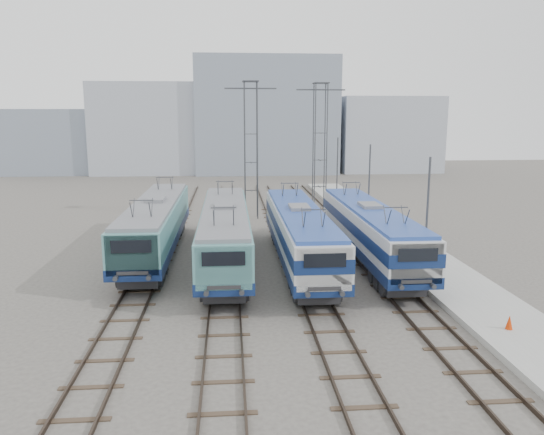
{
  "coord_description": "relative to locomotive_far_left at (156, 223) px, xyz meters",
  "views": [
    {
      "loc": [
        -1.92,
        -25.1,
        9.18
      ],
      "look_at": [
        0.66,
        7.0,
        2.91
      ],
      "focal_mm": 35.0,
      "sensor_mm": 36.0,
      "label": 1
    }
  ],
  "objects": [
    {
      "name": "building_east",
      "position": [
        30.75,
        52.86,
        3.76
      ],
      "size": [
        16.0,
        12.0,
        12.0
      ],
      "primitive_type": "cube",
      "color": "#A5ACB9",
      "rests_on": "ground"
    },
    {
      "name": "building_center",
      "position": [
        10.75,
        52.86,
        6.76
      ],
      "size": [
        22.0,
        14.0,
        18.0
      ],
      "primitive_type": "cube",
      "color": "gray",
      "rests_on": "ground"
    },
    {
      "name": "mast_front",
      "position": [
        15.35,
        -7.14,
        1.26
      ],
      "size": [
        0.12,
        0.12,
        7.0
      ],
      "primitive_type": "cylinder",
      "color": "#3F4247",
      "rests_on": "ground"
    },
    {
      "name": "building_far_west",
      "position": [
        -23.25,
        52.86,
        2.76
      ],
      "size": [
        14.0,
        10.0,
        10.0
      ],
      "primitive_type": "cube",
      "color": "gray",
      "rests_on": "ground"
    },
    {
      "name": "platform",
      "position": [
        16.95,
        -1.14,
        -2.09
      ],
      "size": [
        4.0,
        70.0,
        0.3
      ],
      "primitive_type": "cube",
      "color": "#9E9E99",
      "rests_on": "ground"
    },
    {
      "name": "mast_rear",
      "position": [
        15.35,
        16.86,
        1.26
      ],
      "size": [
        0.12,
        0.12,
        7.0
      ],
      "primitive_type": "cylinder",
      "color": "#3F4247",
      "rests_on": "ground"
    },
    {
      "name": "locomotive_center_right",
      "position": [
        9.0,
        -3.15,
        0.01
      ],
      "size": [
        2.78,
        17.58,
        3.3
      ],
      "color": "#10214F",
      "rests_on": "ground"
    },
    {
      "name": "safety_cone",
      "position": [
        16.46,
        -14.1,
        -1.63
      ],
      "size": [
        0.3,
        0.3,
        0.61
      ],
      "primitive_type": "cone",
      "color": "red",
      "rests_on": "platform"
    },
    {
      "name": "catenary_tower_west",
      "position": [
        6.75,
        12.86,
        4.4
      ],
      "size": [
        4.5,
        1.2,
        12.0
      ],
      "color": "#3F4247",
      "rests_on": "ground"
    },
    {
      "name": "mast_mid",
      "position": [
        15.35,
        4.86,
        1.26
      ],
      "size": [
        0.12,
        0.12,
        7.0
      ],
      "primitive_type": "cylinder",
      "color": "#3F4247",
      "rests_on": "ground"
    },
    {
      "name": "catenary_tower_east",
      "position": [
        13.25,
        14.86,
        4.4
      ],
      "size": [
        4.5,
        1.2,
        12.0
      ],
      "color": "#3F4247",
      "rests_on": "ground"
    },
    {
      "name": "locomotive_far_left",
      "position": [
        0.0,
        0.0,
        0.0
      ],
      "size": [
        2.85,
        17.98,
        3.38
      ],
      "color": "#10214F",
      "rests_on": "ground"
    },
    {
      "name": "building_west",
      "position": [
        -7.25,
        52.86,
        4.76
      ],
      "size": [
        18.0,
        12.0,
        14.0
      ],
      "primitive_type": "cube",
      "color": "#A5ACB9",
      "rests_on": "ground"
    },
    {
      "name": "locomotive_far_right",
      "position": [
        13.5,
        -2.56,
        -0.02
      ],
      "size": [
        2.74,
        17.33,
        3.26
      ],
      "color": "#10214F",
      "rests_on": "ground"
    },
    {
      "name": "ground",
      "position": [
        6.75,
        -9.14,
        -2.24
      ],
      "size": [
        160.0,
        160.0,
        0.0
      ],
      "primitive_type": "plane",
      "color": "#514C47"
    },
    {
      "name": "locomotive_center_left",
      "position": [
        4.5,
        -2.58,
        -0.01
      ],
      "size": [
        2.83,
        17.86,
        3.36
      ],
      "color": "#10214F",
      "rests_on": "ground"
    }
  ]
}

